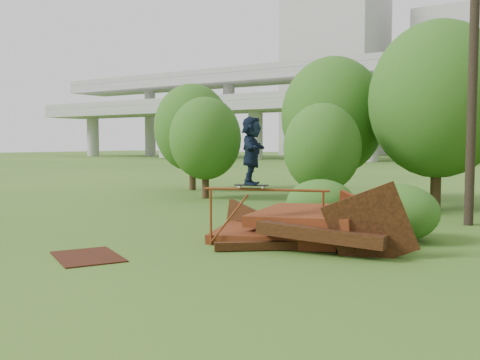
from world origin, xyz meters
The scene contains 16 objects.
ground centered at (0.00, 0.00, 0.00)m, with size 240.00×240.00×0.00m, color #2D5116.
scrap_pile centered at (0.73, 2.62, 0.42)m, with size 5.73×3.45×2.12m.
grind_rail centered at (0.10, 1.75, 1.10)m, with size 2.91×1.06×1.45m.
skateboard centered at (-0.23, 1.64, 1.52)m, with size 0.84×0.48×0.08m.
skater centered at (-0.23, 1.64, 2.35)m, with size 1.52×0.49×1.64m, color black.
flat_plate centered at (-2.67, -1.34, 0.01)m, with size 1.83×1.31×0.03m, color black.
tree_0 centered at (-8.09, 10.24, 2.73)m, with size 3.28×3.28×4.63m.
tree_1 centered at (-2.91, 12.67, 3.69)m, with size 4.53×4.53×6.30m.
tree_2 centered at (-1.56, 8.62, 2.35)m, with size 2.83×2.83×3.99m.
tree_3 centered at (1.75, 11.64, 4.15)m, with size 5.12×5.12×7.11m.
tree_6 centered at (-11.22, 13.26, 3.34)m, with size 4.07×4.07×5.68m.
shrub_left centered at (-0.12, 5.39, 0.73)m, with size 2.10×1.93×1.45m, color #1E4813.
shrub_right centered at (2.50, 4.45, 0.74)m, with size 2.10×1.92×1.49m, color #1E4813.
utility_pole centered at (3.53, 8.29, 5.54)m, with size 1.40×0.28×10.92m.
building_left centered at (-38.00, 95.00, 17.50)m, with size 18.00×16.00×35.00m, color #9E9E99.
building_right centered at (-16.00, 102.00, 14.00)m, with size 14.00×14.00×28.00m, color #9E9E99.
Camera 1 is at (6.59, -9.28, 2.54)m, focal length 40.00 mm.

